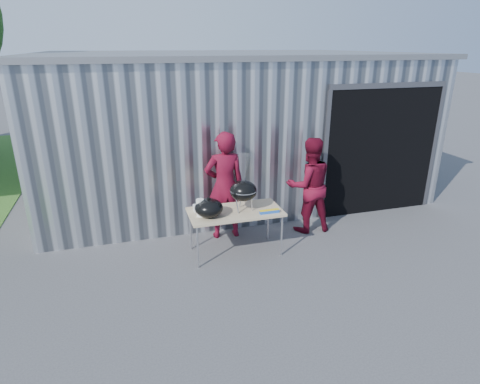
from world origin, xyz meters
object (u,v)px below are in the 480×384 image
object	(u,v)px
person_cook	(225,186)
kettle_grill	(243,186)
person_bystander	(309,185)
folding_table	(235,213)

from	to	relation	value
person_cook	kettle_grill	bearing A→B (deg)	102.55
kettle_grill	person_cook	xyz separation A→B (m)	(-0.14, 0.67, -0.21)
kettle_grill	person_bystander	xyz separation A→B (m)	(1.39, 0.49, -0.29)
folding_table	person_bystander	distance (m)	1.60
folding_table	kettle_grill	xyz separation A→B (m)	(0.13, -0.02, 0.46)
folding_table	kettle_grill	distance (m)	0.48
person_cook	person_bystander	size ratio (longest dim) A/B	1.09
person_cook	person_bystander	xyz separation A→B (m)	(1.53, -0.18, -0.08)
kettle_grill	person_cook	size ratio (longest dim) A/B	0.49
person_cook	person_bystander	bearing A→B (deg)	174.32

